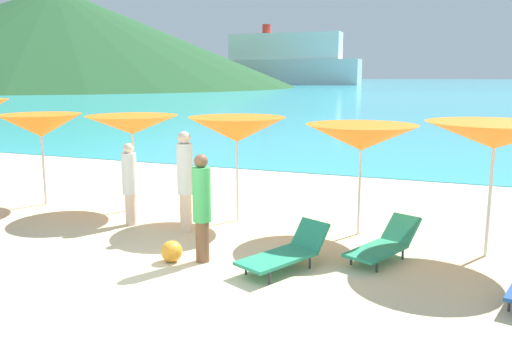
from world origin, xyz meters
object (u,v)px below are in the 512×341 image
lounge_chair_1 (384,244)px  umbrella_4 (361,138)px  beachgoer_1 (202,205)px  cruise_ship (284,62)px  umbrella_3 (237,130)px  beachgoer_4 (130,182)px  beachgoer_3 (185,178)px  lounge_chair_4 (286,252)px  beach_ball (172,251)px  umbrella_2 (132,125)px  umbrella_1 (41,126)px  umbrella_5 (495,136)px

lounge_chair_1 → umbrella_4: bearing=140.8°
beachgoer_1 → cruise_ship: bearing=141.1°
umbrella_3 → beachgoer_4: 2.33m
umbrella_4 → lounge_chair_1: size_ratio=1.24×
beachgoer_1 → beachgoer_3: bearing=160.8°
lounge_chair_4 → beach_ball: size_ratio=4.83×
umbrella_2 → umbrella_3: 2.44m
umbrella_3 → umbrella_4: umbrella_3 is taller
umbrella_2 → umbrella_4: bearing=-0.9°
umbrella_4 → beachgoer_1: (-2.04, -2.33, -0.88)m
umbrella_1 → beach_ball: 5.38m
umbrella_2 → umbrella_3: (2.44, 0.00, -0.01)m
beachgoer_1 → cruise_ship: 166.60m
umbrella_4 → lounge_chair_4: (-0.71, -2.17, -1.54)m
beachgoer_3 → beach_ball: (0.58, -1.54, -0.86)m
umbrella_3 → beach_ball: umbrella_3 is taller
umbrella_5 → umbrella_4: bearing=168.2°
umbrella_3 → umbrella_2: bearing=-179.9°
umbrella_3 → beachgoer_4: size_ratio=1.29×
beachgoer_3 → cruise_ship: cruise_ship is taller
umbrella_5 → umbrella_1: bearing=178.7°
beachgoer_3 → cruise_ship: (-49.13, 157.39, 6.20)m
umbrella_2 → lounge_chair_1: 5.90m
umbrella_2 → lounge_chair_1: umbrella_2 is taller
beachgoer_1 → beachgoer_3: size_ratio=0.91×
umbrella_1 → lounge_chair_4: size_ratio=1.25×
umbrella_2 → beachgoer_4: size_ratio=1.31×
umbrella_4 → beachgoer_3: bearing=-162.3°
umbrella_5 → cruise_ship: bearing=109.1°
umbrella_5 → beachgoer_3: bearing=-174.2°
lounge_chair_4 → beachgoer_1: (-1.33, -0.17, 0.66)m
umbrella_1 → beachgoer_3: bearing=-10.3°
lounge_chair_4 → beachgoer_4: (-3.60, 1.20, 0.60)m
cruise_ship → lounge_chair_4: bearing=-72.2°
lounge_chair_4 → umbrella_1: bearing=-171.3°
beachgoer_1 → beachgoer_3: (-1.03, 1.35, 0.11)m
umbrella_2 → umbrella_5: (7.07, -0.53, 0.11)m
umbrella_2 → umbrella_5: size_ratio=0.92×
umbrella_1 → umbrella_2: bearing=8.5°
beachgoer_1 → beachgoer_4: beachgoer_1 is taller
umbrella_5 → beachgoer_1: size_ratio=1.34×
umbrella_3 → beachgoer_3: size_ratio=1.11×
beachgoer_1 → umbrella_4: bearing=82.3°
lounge_chair_1 → umbrella_2: bearing=-170.0°
beachgoer_1 → umbrella_3: bearing=133.5°
umbrella_5 → beachgoer_1: bearing=-155.9°
umbrella_5 → lounge_chair_1: size_ratio=1.41×
umbrella_5 → beach_ball: bearing=-156.0°
beachgoer_1 → lounge_chair_1: bearing=56.7°
umbrella_5 → beachgoer_4: umbrella_5 is taller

